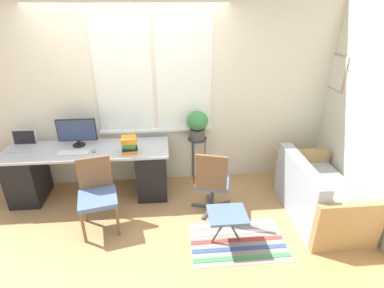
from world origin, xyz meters
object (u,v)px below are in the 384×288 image
Objects in this scene: desk_chair_wooden at (97,193)px; plant_stand at (197,144)px; keyboard at (73,153)px; folding_stool at (227,216)px; laptop at (23,145)px; couch_loveseat at (317,196)px; potted_plant at (197,124)px; book_stack at (129,144)px; office_chair_swivel at (212,182)px; monitor at (77,132)px; mouse at (94,151)px.

desk_chair_wooden is 1.21× the size of plant_stand.
keyboard reaches higher than folding_stool.
laptop is 0.23× the size of couch_loveseat.
potted_plant reaches higher than laptop.
book_stack reaches higher than office_chair_swivel.
laptop is 0.74m from keyboard.
plant_stand is 1.77× the size of potted_plant.
monitor is 0.57× the size of office_chair_swivel.
monitor is at bearing 136.96° from mouse.
mouse reaches higher than couch_loveseat.
plant_stand is at bearing 3.41° from laptop.
keyboard is at bearing 79.49° from couch_loveseat.
keyboard is 1.71m from potted_plant.
couch_loveseat is 3.29× the size of potted_plant.
office_chair_swivel is (1.39, 0.13, -0.00)m from desk_chair_wooden.
mouse is 0.48m from book_stack.
office_chair_swivel is 0.92m from potted_plant.
potted_plant is at bearing 23.83° from book_stack.
keyboard is (0.70, -0.23, -0.04)m from laptop.
book_stack is 1.01m from potted_plant.
mouse is 1.44m from plant_stand.
office_chair_swivel is at bearing 98.52° from folding_stool.
laptop reaches higher than desk_chair_wooden.
desk_chair_wooden reaches higher than plant_stand.
laptop is 2.56m from office_chair_swivel.
laptop reaches higher than mouse.
monitor is at bearing 75.18° from couch_loveseat.
folding_stool is at bearing -27.80° from keyboard.
desk_chair_wooden is at bearing 20.93° from office_chair_swivel.
laptop and book_stack have the same top height.
book_stack reaches higher than keyboard.
book_stack is at bearing -21.53° from monitor.
monitor is at bearing 1.05° from laptop.
folding_stool is at bearing 114.17° from office_chair_swivel.
potted_plant is (2.36, 0.14, 0.16)m from laptop.
book_stack is 0.17× the size of couch_loveseat.
mouse is at bearing -165.62° from potted_plant.
couch_loveseat is (1.33, -0.16, -0.19)m from office_chair_swivel.
potted_plant reaches higher than desk_chair_wooden.
book_stack is 2.49m from couch_loveseat.
office_chair_swivel is (1.74, -0.65, -0.47)m from monitor.
potted_plant is at bearing -66.41° from office_chair_swivel.
office_chair_swivel is 2.24× the size of potted_plant.
potted_plant is (1.29, 0.91, 0.47)m from desk_chair_wooden.
office_chair_swivel reaches higher than couch_loveseat.
mouse is at bearing 173.70° from book_stack.
desk_chair_wooden is at bearing -125.93° from book_stack.
book_stack is at bearing 140.13° from folding_stool.
plant_stand is (0.92, 0.41, -0.22)m from book_stack.
mouse is 1.58m from office_chair_swivel.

